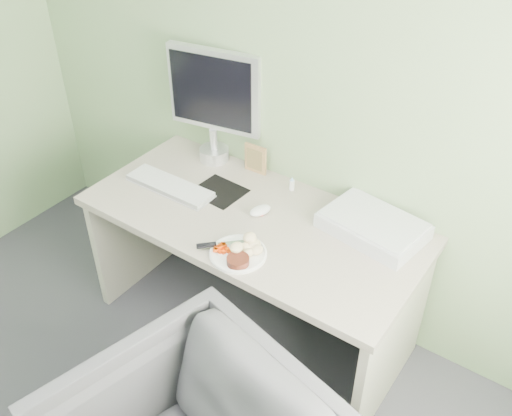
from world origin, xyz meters
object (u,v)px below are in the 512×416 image
Objects in this scene: desk at (252,247)px; plate at (238,254)px; monitor at (214,100)px; scanner at (373,226)px.

plate reaches higher than desk.
desk is at bearing -44.86° from monitor.
monitor reaches higher than plate.
plate is at bearing -55.43° from monitor.
plate is 0.61m from scanner.
scanner is at bearing -16.21° from monitor.
monitor reaches higher than scanner.
plate is 0.87m from monitor.
desk is 2.67× the size of monitor.
monitor is at bearing -177.34° from scanner.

